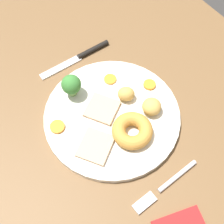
{
  "coord_description": "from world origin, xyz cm",
  "views": [
    {
      "loc": [
        -22.82,
        18.16,
        61.67
      ],
      "look_at": [
        3.29,
        -0.56,
        6.0
      ],
      "focal_mm": 49.84,
      "sensor_mm": 36.0,
      "label": 1
    }
  ],
  "objects_px": {
    "dinner_plate": "(112,116)",
    "roast_potato_right": "(152,107)",
    "carrot_coin_back": "(110,79)",
    "knife": "(81,56)",
    "carrot_coin_front": "(149,85)",
    "yorkshire_pudding": "(132,131)",
    "meat_slice_main": "(102,109)",
    "meat_slice_under": "(95,146)",
    "fork": "(164,187)",
    "broccoli_floret": "(71,85)",
    "carrot_coin_side": "(57,127)",
    "roast_potato_left": "(126,94)"
  },
  "relations": [
    {
      "from": "roast_potato_right",
      "to": "broccoli_floret",
      "type": "height_order",
      "value": "broccoli_floret"
    },
    {
      "from": "meat_slice_under",
      "to": "roast_potato_left",
      "type": "height_order",
      "value": "roast_potato_left"
    },
    {
      "from": "roast_potato_right",
      "to": "carrot_coin_front",
      "type": "xyz_separation_m",
      "value": [
        0.05,
        -0.04,
        -0.01
      ]
    },
    {
      "from": "carrot_coin_front",
      "to": "knife",
      "type": "xyz_separation_m",
      "value": [
        0.17,
        0.07,
        -0.01
      ]
    },
    {
      "from": "meat_slice_main",
      "to": "carrot_coin_side",
      "type": "xyz_separation_m",
      "value": [
        0.02,
        0.1,
        -0.0
      ]
    },
    {
      "from": "fork",
      "to": "carrot_coin_back",
      "type": "bearing_deg",
      "value": -104.52
    },
    {
      "from": "broccoli_floret",
      "to": "knife",
      "type": "xyz_separation_m",
      "value": [
        0.09,
        -0.08,
        -0.04
      ]
    },
    {
      "from": "carrot_coin_back",
      "to": "knife",
      "type": "relative_size",
      "value": 0.15
    },
    {
      "from": "carrot_coin_back",
      "to": "broccoli_floret",
      "type": "xyz_separation_m",
      "value": [
        0.02,
        0.09,
        0.03
      ]
    },
    {
      "from": "dinner_plate",
      "to": "carrot_coin_front",
      "type": "bearing_deg",
      "value": -83.99
    },
    {
      "from": "meat_slice_main",
      "to": "carrot_coin_side",
      "type": "relative_size",
      "value": 2.04
    },
    {
      "from": "meat_slice_under",
      "to": "yorkshire_pudding",
      "type": "height_order",
      "value": "yorkshire_pudding"
    },
    {
      "from": "dinner_plate",
      "to": "knife",
      "type": "height_order",
      "value": "dinner_plate"
    },
    {
      "from": "dinner_plate",
      "to": "meat_slice_under",
      "type": "bearing_deg",
      "value": 120.68
    },
    {
      "from": "dinner_plate",
      "to": "carrot_coin_side",
      "type": "height_order",
      "value": "carrot_coin_side"
    },
    {
      "from": "roast_potato_right",
      "to": "carrot_coin_side",
      "type": "xyz_separation_m",
      "value": [
        0.08,
        0.18,
        -0.01
      ]
    },
    {
      "from": "roast_potato_right",
      "to": "yorkshire_pudding",
      "type": "bearing_deg",
      "value": 106.79
    },
    {
      "from": "broccoli_floret",
      "to": "meat_slice_main",
      "type": "bearing_deg",
      "value": -158.61
    },
    {
      "from": "roast_potato_left",
      "to": "fork",
      "type": "height_order",
      "value": "roast_potato_left"
    },
    {
      "from": "roast_potato_left",
      "to": "knife",
      "type": "height_order",
      "value": "roast_potato_left"
    },
    {
      "from": "meat_slice_under",
      "to": "carrot_coin_side",
      "type": "xyz_separation_m",
      "value": [
        0.08,
        0.04,
        -0.0
      ]
    },
    {
      "from": "dinner_plate",
      "to": "roast_potato_right",
      "type": "relative_size",
      "value": 7.05
    },
    {
      "from": "meat_slice_main",
      "to": "carrot_coin_side",
      "type": "height_order",
      "value": "meat_slice_main"
    },
    {
      "from": "meat_slice_under",
      "to": "carrot_coin_side",
      "type": "height_order",
      "value": "meat_slice_under"
    },
    {
      "from": "roast_potato_left",
      "to": "carrot_coin_back",
      "type": "relative_size",
      "value": 1.31
    },
    {
      "from": "dinner_plate",
      "to": "roast_potato_left",
      "type": "distance_m",
      "value": 0.06
    },
    {
      "from": "carrot_coin_back",
      "to": "broccoli_floret",
      "type": "distance_m",
      "value": 0.09
    },
    {
      "from": "dinner_plate",
      "to": "roast_potato_right",
      "type": "xyz_separation_m",
      "value": [
        -0.04,
        -0.07,
        0.02
      ]
    },
    {
      "from": "knife",
      "to": "meat_slice_main",
      "type": "bearing_deg",
      "value": 74.06
    },
    {
      "from": "meat_slice_under",
      "to": "roast_potato_right",
      "type": "height_order",
      "value": "roast_potato_right"
    },
    {
      "from": "carrot_coin_back",
      "to": "knife",
      "type": "distance_m",
      "value": 0.1
    },
    {
      "from": "carrot_coin_front",
      "to": "knife",
      "type": "distance_m",
      "value": 0.18
    },
    {
      "from": "meat_slice_main",
      "to": "yorkshire_pudding",
      "type": "height_order",
      "value": "yorkshire_pudding"
    },
    {
      "from": "yorkshire_pudding",
      "to": "roast_potato_right",
      "type": "distance_m",
      "value": 0.07
    },
    {
      "from": "carrot_coin_front",
      "to": "yorkshire_pudding",
      "type": "bearing_deg",
      "value": 124.6
    },
    {
      "from": "broccoli_floret",
      "to": "meat_slice_under",
      "type": "bearing_deg",
      "value": 166.89
    },
    {
      "from": "meat_slice_main",
      "to": "roast_potato_right",
      "type": "xyz_separation_m",
      "value": [
        -0.06,
        -0.08,
        0.01
      ]
    },
    {
      "from": "broccoli_floret",
      "to": "fork",
      "type": "relative_size",
      "value": 0.36
    },
    {
      "from": "meat_slice_under",
      "to": "yorkshire_pudding",
      "type": "distance_m",
      "value": 0.08
    },
    {
      "from": "meat_slice_main",
      "to": "roast_potato_right",
      "type": "height_order",
      "value": "roast_potato_right"
    },
    {
      "from": "roast_potato_left",
      "to": "knife",
      "type": "distance_m",
      "value": 0.16
    },
    {
      "from": "roast_potato_left",
      "to": "carrot_coin_front",
      "type": "height_order",
      "value": "roast_potato_left"
    },
    {
      "from": "fork",
      "to": "carrot_coin_front",
      "type": "bearing_deg",
      "value": -123.67
    },
    {
      "from": "carrot_coin_side",
      "to": "roast_potato_right",
      "type": "bearing_deg",
      "value": -113.89
    },
    {
      "from": "yorkshire_pudding",
      "to": "carrot_coin_back",
      "type": "xyz_separation_m",
      "value": [
        0.13,
        -0.04,
        -0.01
      ]
    },
    {
      "from": "yorkshire_pudding",
      "to": "meat_slice_main",
      "type": "bearing_deg",
      "value": 12.0
    },
    {
      "from": "carrot_coin_front",
      "to": "carrot_coin_back",
      "type": "xyz_separation_m",
      "value": [
        0.06,
        0.06,
        -0.0
      ]
    },
    {
      "from": "dinner_plate",
      "to": "broccoli_floret",
      "type": "bearing_deg",
      "value": 22.63
    },
    {
      "from": "yorkshire_pudding",
      "to": "knife",
      "type": "relative_size",
      "value": 0.44
    },
    {
      "from": "carrot_coin_back",
      "to": "carrot_coin_front",
      "type": "bearing_deg",
      "value": -135.79
    }
  ]
}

